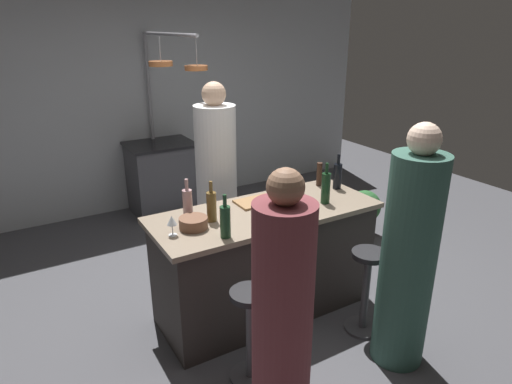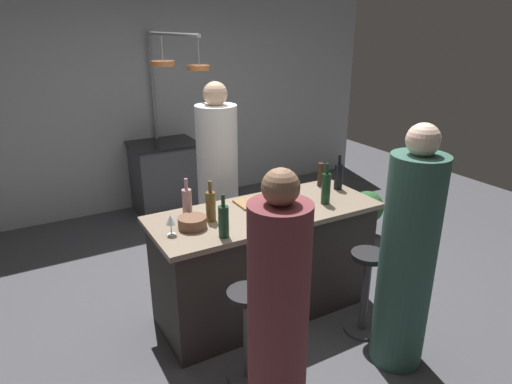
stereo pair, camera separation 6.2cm
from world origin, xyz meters
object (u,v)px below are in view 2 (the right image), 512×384
(cutting_board, at_px, (256,202))
(pepper_mill, at_px, (320,175))
(wine_bottle_rose, at_px, (187,203))
(wine_glass_near_left_guest, at_px, (274,203))
(chef, at_px, (218,186))
(mixing_bowl_blue, at_px, (290,207))
(wine_bottle_amber, at_px, (211,206))
(mixing_bowl_wooden, at_px, (192,222))
(wine_bottle_red, at_px, (326,188))
(wine_glass_near_right_guest, at_px, (171,221))
(wine_bottle_dark, at_px, (339,176))
(potted_plant, at_px, (367,211))
(stove_range, at_px, (166,177))
(bar_stool_left, at_px, (247,332))
(guest_left, at_px, (278,318))
(wine_glass_by_chef, at_px, (296,190))
(bar_stool_right, at_px, (365,289))
(guest_right, at_px, (407,260))
(wine_bottle_green, at_px, (224,221))

(cutting_board, relative_size, pepper_mill, 1.52)
(wine_bottle_rose, xyz_separation_m, wine_glass_near_left_guest, (0.57, -0.29, -0.01))
(chef, relative_size, mixing_bowl_blue, 10.73)
(wine_bottle_amber, relative_size, mixing_bowl_wooden, 1.51)
(wine_bottle_amber, bearing_deg, wine_bottle_red, -8.86)
(wine_glass_near_left_guest, height_order, wine_glass_near_right_guest, same)
(chef, height_order, wine_bottle_dark, chef)
(wine_bottle_red, distance_m, wine_glass_near_left_guest, 0.49)
(potted_plant, bearing_deg, stove_range, 133.50)
(chef, bearing_deg, bar_stool_left, -108.45)
(guest_left, bearing_deg, wine_glass_near_right_guest, 105.00)
(wine_bottle_rose, height_order, mixing_bowl_blue, wine_bottle_rose)
(cutting_board, distance_m, wine_bottle_red, 0.57)
(stove_range, relative_size, wine_glass_by_chef, 6.10)
(bar_stool_left, bearing_deg, potted_plant, 29.91)
(bar_stool_left, relative_size, cutting_board, 2.12)
(potted_plant, height_order, wine_glass_near_right_guest, wine_glass_near_right_guest)
(chef, bearing_deg, wine_glass_near_left_guest, -89.98)
(bar_stool_left, height_order, guest_left, guest_left)
(wine_glass_near_left_guest, xyz_separation_m, mixing_bowl_wooden, (-0.61, 0.11, -0.06))
(wine_bottle_red, distance_m, wine_glass_near_right_guest, 1.27)
(bar_stool_right, distance_m, wine_bottle_rose, 1.49)
(potted_plant, bearing_deg, wine_glass_by_chef, -155.67)
(guest_right, xyz_separation_m, wine_glass_near_left_guest, (-0.51, 0.84, 0.21))
(wine_bottle_red, xyz_separation_m, wine_glass_by_chef, (-0.20, 0.13, -0.03))
(wine_glass_near_right_guest, height_order, mixing_bowl_blue, wine_glass_near_right_guest)
(stove_range, height_order, mixing_bowl_blue, mixing_bowl_blue)
(wine_glass_near_left_guest, height_order, wine_glass_by_chef, same)
(wine_bottle_green, height_order, wine_bottle_red, wine_bottle_red)
(pepper_mill, xyz_separation_m, wine_bottle_rose, (-1.27, -0.07, 0.01))
(cutting_board, relative_size, wine_bottle_dark, 1.04)
(bar_stool_left, distance_m, pepper_mill, 1.60)
(guest_right, xyz_separation_m, wine_bottle_amber, (-0.96, 0.99, 0.23))
(potted_plant, relative_size, wine_bottle_rose, 1.71)
(wine_bottle_red, distance_m, wine_glass_by_chef, 0.23)
(chef, bearing_deg, potted_plant, -7.35)
(mixing_bowl_wooden, bearing_deg, guest_left, -84.89)
(stove_range, bearing_deg, pepper_mill, -72.42)
(pepper_mill, height_order, wine_glass_near_left_guest, pepper_mill)
(bar_stool_right, bearing_deg, guest_right, -90.67)
(guest_right, height_order, wine_glass_near_left_guest, guest_right)
(stove_range, height_order, chef, chef)
(wine_bottle_green, bearing_deg, bar_stool_left, -93.24)
(potted_plant, height_order, wine_bottle_amber, wine_bottle_amber)
(stove_range, xyz_separation_m, chef, (-0.00, -1.58, 0.38))
(wine_bottle_rose, xyz_separation_m, mixing_bowl_blue, (0.73, -0.26, -0.08))
(stove_range, distance_m, pepper_mill, 2.39)
(wine_bottle_rose, bearing_deg, pepper_mill, 3.23)
(wine_bottle_red, bearing_deg, wine_bottle_rose, 165.08)
(bar_stool_left, relative_size, wine_bottle_green, 2.22)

